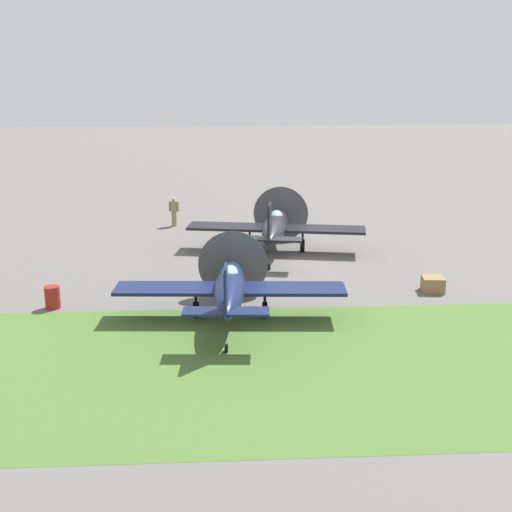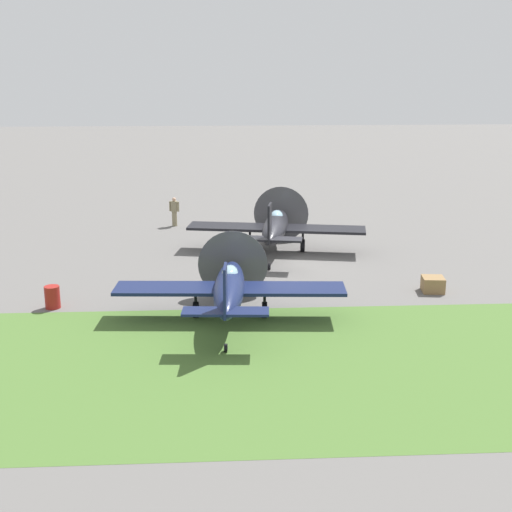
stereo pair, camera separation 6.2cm
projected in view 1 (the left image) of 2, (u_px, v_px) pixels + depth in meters
ground_plane at (282, 264)px, 33.81m from camera, size 160.00×160.00×0.00m
grass_verge at (317, 365)px, 22.49m from camera, size 120.00×11.00×0.01m
airplane_lead at (276, 226)px, 35.62m from camera, size 9.24×7.37×3.27m
airplane_wingman at (230, 287)px, 26.09m from camera, size 8.78×6.94×3.12m
ground_crew_chief at (174, 211)px, 41.64m from camera, size 0.60×0.38×1.73m
fuel_drum at (52, 297)px, 27.63m from camera, size 0.60×0.60×0.90m
supply_crate at (433, 284)px, 29.70m from camera, size 0.99×0.99×0.64m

